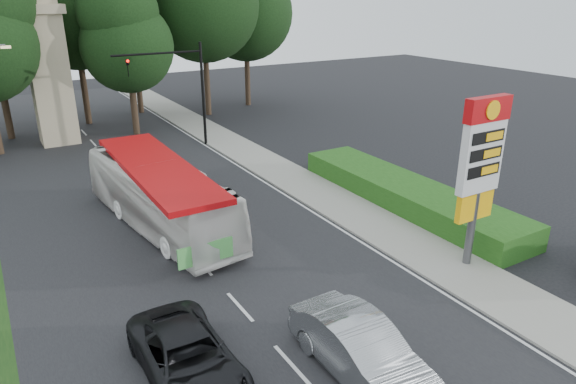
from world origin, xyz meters
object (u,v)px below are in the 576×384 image
traffic_signal_mast (184,81)px  suv_charcoal (188,358)px  transit_bus (160,196)px  gas_station_pylon (481,161)px  monument (49,72)px  sedan_silver (361,350)px

traffic_signal_mast → suv_charcoal: bearing=-110.7°
traffic_signal_mast → transit_bus: traffic_signal_mast is taller
gas_station_pylon → suv_charcoal: bearing=-177.9°
monument → sedan_silver: size_ratio=1.96×
gas_station_pylon → monument: size_ratio=0.68×
monument → suv_charcoal: size_ratio=1.95×
gas_station_pylon → transit_bus: (-9.42, 9.87, -2.90)m
gas_station_pylon → sedan_silver: size_ratio=1.33×
sedan_silver → transit_bus: bearing=97.1°
transit_bus → suv_charcoal: 10.67m
transit_bus → suv_charcoal: size_ratio=2.17×
monument → sedan_silver: bearing=-83.5°
traffic_signal_mast → monument: 9.76m
monument → transit_bus: monument is taller
monument → gas_station_pylon: bearing=-68.2°
traffic_signal_mast → transit_bus: (-5.90, -12.13, -3.12)m
traffic_signal_mast → suv_charcoal: (-8.48, -22.45, -3.96)m
sedan_silver → monument: bearing=95.9°
monument → sedan_silver: (3.50, -30.83, -4.26)m
monument → suv_charcoal: (-0.80, -28.45, -4.39)m
sedan_silver → suv_charcoal: 4.91m
gas_station_pylon → sedan_silver: 8.96m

